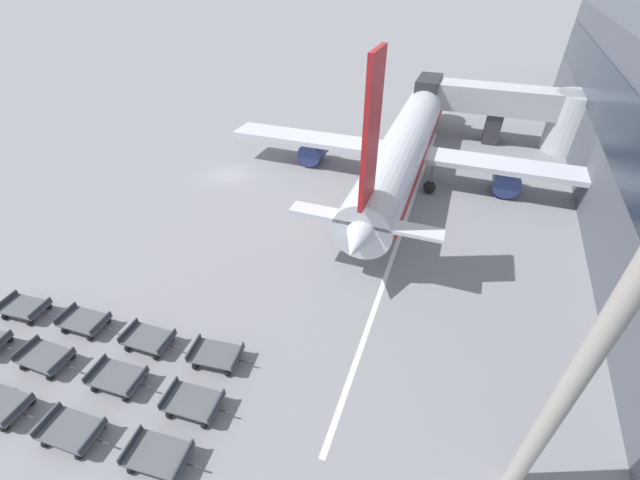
% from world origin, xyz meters
% --- Properties ---
extents(ground_plane, '(500.00, 500.00, 0.00)m').
position_xyz_m(ground_plane, '(0.00, 0.00, 0.00)').
color(ground_plane, gray).
extents(jet_bridge, '(19.14, 5.75, 6.18)m').
position_xyz_m(jet_bridge, '(24.87, 19.13, 3.73)').
color(jet_bridge, silver).
rests_on(jet_bridge, ground_plane).
extents(airplane, '(33.83, 37.05, 13.56)m').
position_xyz_m(airplane, '(15.28, 6.63, 3.31)').
color(airplane, silver).
rests_on(airplane, ground_plane).
extents(baggage_dolly_row_near_col_b, '(3.27, 1.81, 0.92)m').
position_xyz_m(baggage_dolly_row_near_col_b, '(4.04, -24.33, 0.47)').
color(baggage_dolly_row_near_col_b, '#515459').
rests_on(baggage_dolly_row_near_col_b, ground_plane).
extents(baggage_dolly_row_near_col_c, '(3.29, 1.86, 0.92)m').
position_xyz_m(baggage_dolly_row_near_col_c, '(8.03, -23.93, 0.47)').
color(baggage_dolly_row_near_col_c, '#515459').
rests_on(baggage_dolly_row_near_col_c, ground_plane).
extents(baggage_dolly_row_near_col_d, '(3.30, 1.92, 0.92)m').
position_xyz_m(baggage_dolly_row_near_col_d, '(12.16, -23.29, 0.47)').
color(baggage_dolly_row_near_col_d, '#515459').
rests_on(baggage_dolly_row_near_col_d, ground_plane).
extents(baggage_dolly_row_mid_a_col_b, '(3.26, 1.78, 0.92)m').
position_xyz_m(baggage_dolly_row_mid_a_col_b, '(3.54, -21.72, 0.47)').
color(baggage_dolly_row_mid_a_col_b, '#515459').
rests_on(baggage_dolly_row_mid_a_col_b, ground_plane).
extents(baggage_dolly_row_mid_a_col_c, '(3.29, 1.87, 0.92)m').
position_xyz_m(baggage_dolly_row_mid_a_col_c, '(7.82, -21.19, 0.47)').
color(baggage_dolly_row_mid_a_col_c, '#515459').
rests_on(baggage_dolly_row_mid_a_col_c, ground_plane).
extents(baggage_dolly_row_mid_a_col_d, '(3.30, 1.89, 0.92)m').
position_xyz_m(baggage_dolly_row_mid_a_col_d, '(12.00, -20.82, 0.47)').
color(baggage_dolly_row_mid_a_col_d, '#515459').
rests_on(baggage_dolly_row_mid_a_col_d, ground_plane).
extents(baggage_dolly_row_mid_b_col_a, '(3.30, 1.92, 0.92)m').
position_xyz_m(baggage_dolly_row_mid_b_col_a, '(-0.74, -19.76, 0.47)').
color(baggage_dolly_row_mid_b_col_a, '#515459').
rests_on(baggage_dolly_row_mid_b_col_a, ground_plane).
extents(baggage_dolly_row_mid_b_col_b, '(3.28, 1.84, 0.92)m').
position_xyz_m(baggage_dolly_row_mid_b_col_b, '(3.33, -19.18, 0.47)').
color(baggage_dolly_row_mid_b_col_b, '#515459').
rests_on(baggage_dolly_row_mid_b_col_b, ground_plane).
extents(baggage_dolly_row_mid_b_col_c, '(3.28, 1.83, 0.92)m').
position_xyz_m(baggage_dolly_row_mid_b_col_c, '(7.50, -18.76, 0.47)').
color(baggage_dolly_row_mid_b_col_c, '#515459').
rests_on(baggage_dolly_row_mid_b_col_c, ground_plane).
extents(baggage_dolly_row_mid_b_col_d, '(3.31, 1.96, 0.92)m').
position_xyz_m(baggage_dolly_row_mid_b_col_d, '(11.43, -18.22, 0.47)').
color(baggage_dolly_row_mid_b_col_d, '#515459').
rests_on(baggage_dolly_row_mid_b_col_d, ground_plane).
extents(stand_guidance_stripe, '(2.18, 39.28, 0.01)m').
position_xyz_m(stand_guidance_stripe, '(17.35, -1.02, 0.00)').
color(stand_guidance_stripe, white).
rests_on(stand_guidance_stripe, ground_plane).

